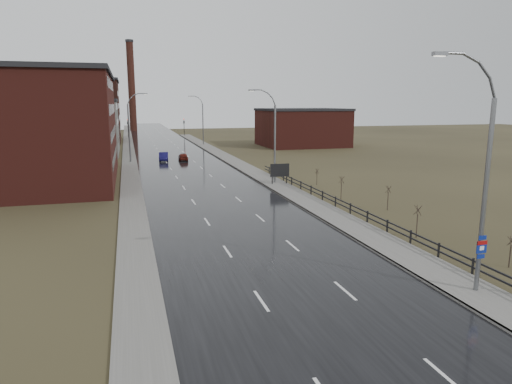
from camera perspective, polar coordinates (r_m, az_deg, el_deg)
ground at (r=20.85m, az=10.29°, el=-17.08°), size 320.00×320.00×0.00m
road at (r=77.49m, az=-9.45°, el=3.73°), size 14.00×300.00×0.06m
sidewalk_right at (r=55.00m, az=2.45°, el=0.94°), size 3.20×180.00×0.18m
curb_right at (r=54.55m, az=0.94°, el=0.87°), size 0.16×180.00×0.18m
sidewalk_left at (r=77.04m, az=-15.53°, el=3.45°), size 2.40×260.00×0.12m
warehouse_near at (r=62.79m, az=-27.57°, el=7.10°), size 22.44×28.56×13.50m
warehouse_mid at (r=95.03m, az=-21.74°, el=7.60°), size 16.32×20.40×10.50m
warehouse_far at (r=125.30m, az=-22.76°, el=9.33°), size 26.52×24.48×15.50m
building_right at (r=105.88m, az=5.75°, el=8.06°), size 18.36×16.32×8.50m
smokestack at (r=166.54m, az=-15.30°, el=12.69°), size 2.70×2.70×30.70m
streetlight_main at (r=25.20m, az=26.33°, el=1.44°), size 3.91×0.29×12.11m
streetlight_right_mid at (r=55.20m, az=2.08°, el=7.00°), size 3.36×0.28×11.35m
streetlight_left at (r=78.53m, az=-15.40°, el=7.83°), size 3.36×0.28×11.35m
streetlight_right_far at (r=107.82m, az=-6.82°, el=8.93°), size 3.36×0.28×11.35m
guardrail at (r=40.44m, az=12.16°, el=-2.11°), size 0.10×53.05×1.10m
shrub_b at (r=31.53m, az=29.21°, el=-6.47°), size 0.47×0.49×1.94m
shrub_c at (r=35.47m, az=19.51°, el=-3.38°), size 0.58×0.61×2.45m
shrub_d at (r=43.68m, az=16.18°, el=-0.63°), size 0.55×0.58×2.32m
shrub_e at (r=47.26m, az=10.62°, el=0.58°), size 0.58×0.61×2.45m
shrub_f at (r=55.46m, az=7.63°, el=1.95°), size 0.47×0.50×1.98m
billboard at (r=54.84m, az=2.98°, el=2.67°), size 2.39×0.17×2.61m
traffic_light_left at (r=136.52m, az=-15.75°, el=8.52°), size 0.58×2.73×5.30m
traffic_light_right at (r=137.50m, az=-9.00°, el=8.81°), size 0.58×2.73×5.30m
car_near at (r=79.47m, az=-11.48°, el=4.33°), size 1.87×4.45×1.43m
car_far at (r=79.33m, az=-9.08°, el=4.35°), size 1.71×3.86×1.29m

